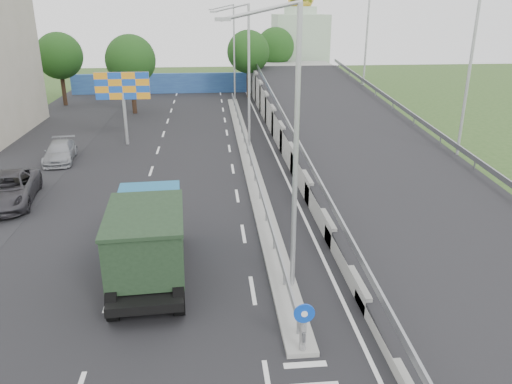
{
  "coord_description": "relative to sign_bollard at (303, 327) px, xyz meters",
  "views": [
    {
      "loc": [
        -2.6,
        -10.24,
        10.09
      ],
      "look_at": [
        -0.63,
        10.74,
        2.2
      ],
      "focal_mm": 35.0,
      "sensor_mm": 36.0,
      "label": 1
    }
  ],
  "objects": [
    {
      "name": "road_surface",
      "position": [
        -3.0,
        17.83,
        -1.03
      ],
      "size": [
        26.0,
        90.0,
        0.04
      ],
      "primitive_type": "cube",
      "color": "black",
      "rests_on": "ground"
    },
    {
      "name": "median",
      "position": [
        0.0,
        21.83,
        -0.93
      ],
      "size": [
        1.0,
        44.0,
        0.2
      ],
      "primitive_type": "cube",
      "color": "gray",
      "rests_on": "ground"
    },
    {
      "name": "overpass_ramp",
      "position": [
        7.5,
        21.83,
        0.72
      ],
      "size": [
        10.0,
        50.0,
        3.5
      ],
      "color": "gray",
      "rests_on": "ground"
    },
    {
      "name": "median_guardrail",
      "position": [
        0.0,
        21.83,
        -0.28
      ],
      "size": [
        0.09,
        44.0,
        0.71
      ],
      "color": "gray",
      "rests_on": "median"
    },
    {
      "name": "sign_bollard",
      "position": [
        0.0,
        0.0,
        0.0
      ],
      "size": [
        0.64,
        0.23,
        1.67
      ],
      "color": "black",
      "rests_on": "median"
    },
    {
      "name": "lamp_post_near",
      "position": [
        0.11,
        3.83,
        4.77
      ],
      "size": [
        2.74,
        0.18,
        10.08
      ],
      "color": "#B2B5B7",
      "rests_on": "median"
    },
    {
      "name": "lamp_post_mid",
      "position": [
        0.11,
        23.83,
        4.77
      ],
      "size": [
        2.74,
        0.18,
        10.08
      ],
      "color": "#B2B5B7",
      "rests_on": "median"
    },
    {
      "name": "lamp_post_far",
      "position": [
        0.11,
        43.83,
        4.77
      ],
      "size": [
        2.74,
        0.18,
        10.08
      ],
      "color": "#B2B5B7",
      "rests_on": "median"
    },
    {
      "name": "blue_wall",
      "position": [
        -4.0,
        49.83,
        0.17
      ],
      "size": [
        30.0,
        0.5,
        2.4
      ],
      "primitive_type": "cube",
      "color": "navy",
      "rests_on": "ground"
    },
    {
      "name": "church",
      "position": [
        10.0,
        57.83,
        4.28
      ],
      "size": [
        7.0,
        7.0,
        13.8
      ],
      "color": "#B2CCAD",
      "rests_on": "ground"
    },
    {
      "name": "billboard",
      "position": [
        -9.0,
        25.83,
        3.15
      ],
      "size": [
        4.0,
        0.24,
        5.5
      ],
      "color": "#B2B5B7",
      "rests_on": "ground"
    },
    {
      "name": "tree_left_mid",
      "position": [
        -10.0,
        37.83,
        4.14
      ],
      "size": [
        4.8,
        4.8,
        7.6
      ],
      "color": "black",
      "rests_on": "ground"
    },
    {
      "name": "tree_median_far",
      "position": [
        2.0,
        45.83,
        4.14
      ],
      "size": [
        4.8,
        4.8,
        7.6
      ],
      "color": "black",
      "rests_on": "ground"
    },
    {
      "name": "tree_left_far",
      "position": [
        -18.0,
        42.83,
        4.14
      ],
      "size": [
        4.8,
        4.8,
        7.6
      ],
      "color": "black",
      "rests_on": "ground"
    },
    {
      "name": "tree_ramp_far",
      "position": [
        6.0,
        52.83,
        4.14
      ],
      "size": [
        4.8,
        4.8,
        7.6
      ],
      "color": "black",
      "rests_on": "ground"
    },
    {
      "name": "dump_truck",
      "position": [
        -5.13,
        5.34,
        0.69
      ],
      "size": [
        3.02,
        7.22,
        3.12
      ],
      "rotation": [
        0.0,
        0.0,
        0.06
      ],
      "color": "black",
      "rests_on": "ground"
    },
    {
      "name": "parked_car_c",
      "position": [
        -13.57,
        13.94,
        -0.23
      ],
      "size": [
        3.44,
        6.12,
        1.61
      ],
      "primitive_type": "imported",
      "rotation": [
        0.0,
        0.0,
        0.14
      ],
      "color": "#343338",
      "rests_on": "ground"
    },
    {
      "name": "parked_car_d",
      "position": [
        -12.93,
        21.73,
        -0.37
      ],
      "size": [
        2.36,
        4.76,
        1.33
      ],
      "primitive_type": "imported",
      "rotation": [
        0.0,
        0.0,
        0.11
      ],
      "color": "#92949A",
      "rests_on": "ground"
    }
  ]
}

